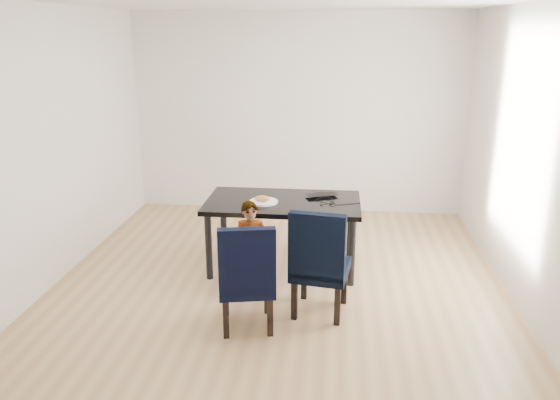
# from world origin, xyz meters

# --- Properties ---
(floor) EXTENTS (4.50, 5.00, 0.01)m
(floor) POSITION_xyz_m (0.00, 0.00, -0.01)
(floor) COLOR tan
(floor) RESTS_ON ground
(wall_back) EXTENTS (4.50, 0.01, 2.70)m
(wall_back) POSITION_xyz_m (0.00, 2.50, 1.35)
(wall_back) COLOR silver
(wall_back) RESTS_ON ground
(wall_front) EXTENTS (4.50, 0.01, 2.70)m
(wall_front) POSITION_xyz_m (0.00, -2.50, 1.35)
(wall_front) COLOR silver
(wall_front) RESTS_ON ground
(wall_left) EXTENTS (0.01, 5.00, 2.70)m
(wall_left) POSITION_xyz_m (-2.25, 0.00, 1.35)
(wall_left) COLOR white
(wall_left) RESTS_ON ground
(wall_right) EXTENTS (0.01, 5.00, 2.70)m
(wall_right) POSITION_xyz_m (2.25, 0.00, 1.35)
(wall_right) COLOR white
(wall_right) RESTS_ON ground
(dining_table) EXTENTS (1.60, 0.90, 0.75)m
(dining_table) POSITION_xyz_m (0.00, 0.50, 0.38)
(dining_table) COLOR black
(dining_table) RESTS_ON floor
(chair_left) EXTENTS (0.55, 0.56, 0.96)m
(chair_left) POSITION_xyz_m (-0.19, -0.74, 0.48)
(chair_left) COLOR black
(chair_left) RESTS_ON floor
(chair_right) EXTENTS (0.55, 0.57, 1.01)m
(chair_right) POSITION_xyz_m (0.43, -0.43, 0.50)
(chair_right) COLOR black
(chair_right) RESTS_ON floor
(child) EXTENTS (0.36, 0.26, 0.93)m
(child) POSITION_xyz_m (-0.24, -0.15, 0.46)
(child) COLOR #D34811
(child) RESTS_ON floor
(plate) EXTENTS (0.33, 0.33, 0.02)m
(plate) POSITION_xyz_m (-0.19, 0.41, 0.76)
(plate) COLOR white
(plate) RESTS_ON dining_table
(sandwich) EXTENTS (0.16, 0.08, 0.06)m
(sandwich) POSITION_xyz_m (-0.21, 0.40, 0.80)
(sandwich) COLOR #BA7442
(sandwich) RESTS_ON plate
(laptop) EXTENTS (0.40, 0.33, 0.03)m
(laptop) POSITION_xyz_m (0.38, 0.73, 0.76)
(laptop) COLOR black
(laptop) RESTS_ON dining_table
(cable_tangle) EXTENTS (0.20, 0.20, 0.01)m
(cable_tangle) POSITION_xyz_m (0.47, 0.42, 0.75)
(cable_tangle) COLOR black
(cable_tangle) RESTS_ON dining_table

